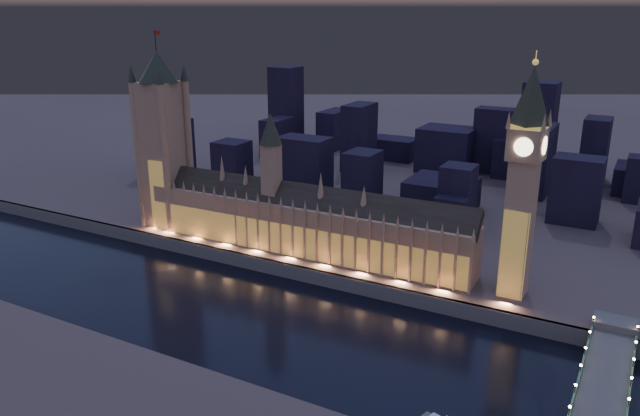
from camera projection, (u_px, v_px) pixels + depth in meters
The scene contains 8 objects.
ground_plane at pixel (257, 311), 304.58m from camera, with size 2000.00×2000.00×0.00m, color black.
north_bank at pixel (504, 129), 737.75m from camera, with size 2000.00×960.00×8.00m, color #4F383C.
embankment_wall at pixel (300, 273), 337.60m from camera, with size 2000.00×2.50×8.00m, color #4A5450.
palace_of_westminster at pixel (301, 220), 353.18m from camera, with size 202.00×23.42×78.00m.
victoria_tower at pixel (162, 132), 385.62m from camera, with size 31.68×31.68×120.59m.
elizabeth_tower at pixel (525, 165), 284.78m from camera, with size 18.00×18.00×115.64m.
westminster_bridge at pixel (602, 394), 229.06m from camera, with size 18.02×113.00×15.90m.
city_backdrop at pixel (465, 155), 488.30m from camera, with size 474.45×215.63×78.38m.
Camera 1 is at (158.43, -226.17, 141.37)m, focal length 35.00 mm.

